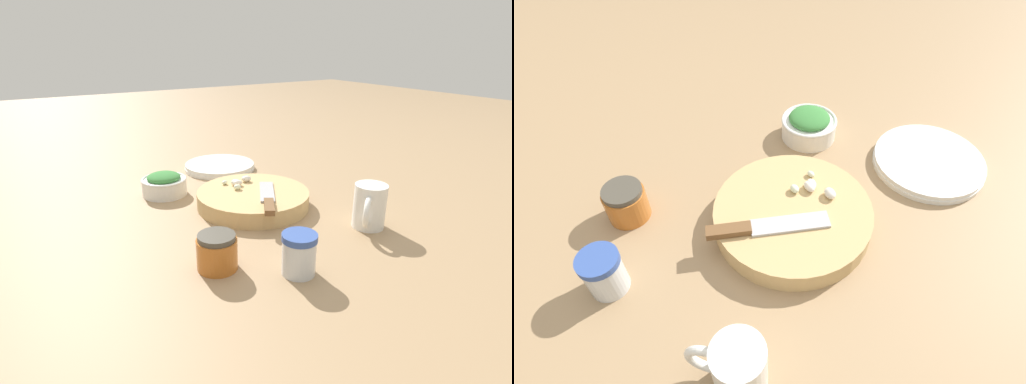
# 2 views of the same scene
# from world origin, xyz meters

# --- Properties ---
(ground_plane) EXTENTS (5.00, 5.00, 0.00)m
(ground_plane) POSITION_xyz_m (0.00, 0.00, 0.00)
(ground_plane) COLOR #997A56
(cutting_board) EXTENTS (0.28, 0.28, 0.04)m
(cutting_board) POSITION_xyz_m (0.02, -0.03, 0.02)
(cutting_board) COLOR tan
(cutting_board) RESTS_ON ground_plane
(chef_knife) EXTENTS (0.19, 0.13, 0.01)m
(chef_knife) POSITION_xyz_m (-0.05, -0.03, 0.04)
(chef_knife) COLOR brown
(chef_knife) RESTS_ON cutting_board
(garlic_cloves) EXTENTS (0.06, 0.08, 0.02)m
(garlic_cloves) POSITION_xyz_m (0.08, -0.02, 0.05)
(garlic_cloves) COLOR silver
(garlic_cloves) RESTS_ON cutting_board
(herb_bowl) EXTENTS (0.12, 0.12, 0.06)m
(herb_bowl) POSITION_xyz_m (0.21, 0.13, 0.03)
(herb_bowl) COLOR silver
(herb_bowl) RESTS_ON ground_plane
(spice_jar) EXTENTS (0.06, 0.06, 0.08)m
(spice_jar) POSITION_xyz_m (-0.28, 0.06, 0.04)
(spice_jar) COLOR silver
(spice_jar) RESTS_ON ground_plane
(coffee_mug) EXTENTS (0.08, 0.10, 0.10)m
(coffee_mug) POSITION_xyz_m (-0.22, -0.18, 0.05)
(coffee_mug) COLOR silver
(coffee_mug) RESTS_ON ground_plane
(plate_stack) EXTENTS (0.22, 0.22, 0.02)m
(plate_stack) POSITION_xyz_m (0.34, -0.09, 0.01)
(plate_stack) COLOR silver
(plate_stack) RESTS_ON ground_plane
(honey_jar) EXTENTS (0.08, 0.08, 0.07)m
(honey_jar) POSITION_xyz_m (-0.19, 0.18, 0.03)
(honey_jar) COLOR #B26023
(honey_jar) RESTS_ON ground_plane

